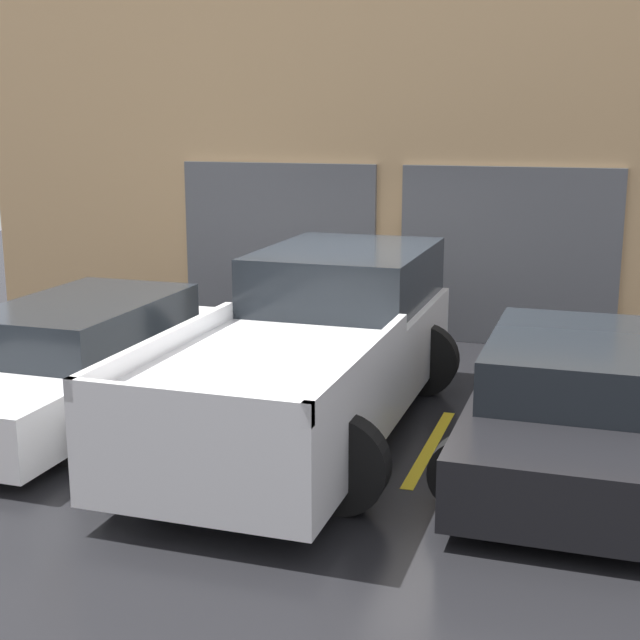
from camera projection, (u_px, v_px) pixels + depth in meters
name	position (u px, v px, depth m)	size (l,w,h in m)	color
ground_plane	(344.00, 393.00, 10.61)	(28.00, 28.00, 0.00)	black
shophouse_building	(408.00, 157.00, 13.08)	(13.99, 0.68, 5.36)	tan
pickup_truck	(315.00, 349.00, 9.38)	(2.61, 5.52, 1.74)	white
sedan_white	(83.00, 358.00, 9.96)	(2.16, 4.71, 1.23)	white
sedan_side	(571.00, 404.00, 8.38)	(2.16, 4.30, 1.20)	black
parking_stripe_left	(190.00, 420.00, 9.66)	(0.12, 2.20, 0.01)	gold
parking_stripe_centre	(430.00, 447.00, 8.87)	(0.12, 2.20, 0.01)	gold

